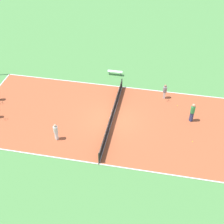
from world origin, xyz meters
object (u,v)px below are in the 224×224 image
(tennis_net, at_px, (112,115))
(tennis_ball_right_alley, at_px, (192,141))
(player_far_green, at_px, (193,111))
(bench, at_px, (115,72))
(player_baseline_gray, at_px, (165,91))
(player_far_white, at_px, (56,131))
(tennis_ball_midcourt, at_px, (178,106))

(tennis_net, distance_m, tennis_ball_right_alley, 6.97)
(tennis_net, distance_m, player_far_green, 6.80)
(bench, distance_m, player_baseline_gray, 6.12)
(tennis_net, relative_size, player_baseline_gray, 6.75)
(tennis_net, bearing_deg, player_far_white, 129.08)
(tennis_net, bearing_deg, player_far_green, -79.86)
(player_baseline_gray, relative_size, player_far_green, 0.82)
(tennis_net, bearing_deg, bench, 8.62)
(player_baseline_gray, xyz_separation_m, tennis_ball_right_alley, (-5.42, -2.62, -0.81))
(player_far_green, relative_size, tennis_ball_midcourt, 26.72)
(player_baseline_gray, bearing_deg, player_far_white, -49.52)
(bench, height_order, player_far_green, player_far_green)
(player_baseline_gray, bearing_deg, player_far_green, 39.86)
(tennis_net, distance_m, tennis_ball_midcourt, 6.30)
(player_baseline_gray, distance_m, tennis_ball_midcourt, 1.83)
(player_far_white, bearing_deg, tennis_net, 77.81)
(tennis_ball_midcourt, bearing_deg, player_baseline_gray, 52.52)
(player_baseline_gray, height_order, tennis_ball_midcourt, player_baseline_gray)
(player_baseline_gray, distance_m, player_far_green, 3.77)
(tennis_ball_right_alley, bearing_deg, player_baseline_gray, 25.81)
(bench, relative_size, tennis_ball_midcourt, 22.83)
(player_far_green, xyz_separation_m, tennis_ball_midcourt, (1.85, 1.17, -1.02))
(player_far_green, distance_m, player_far_white, 11.44)
(player_far_green, bearing_deg, bench, -172.25)
(player_baseline_gray, relative_size, tennis_ball_midcourt, 21.92)
(bench, distance_m, tennis_ball_midcourt, 7.74)
(tennis_net, height_order, tennis_ball_midcourt, tennis_net)
(player_baseline_gray, xyz_separation_m, player_far_white, (-7.20, 8.10, 0.04))
(tennis_ball_right_alley, bearing_deg, player_far_green, 3.26)
(player_far_white, xyz_separation_m, tennis_ball_midcourt, (6.21, -9.40, -0.85))
(tennis_net, height_order, tennis_ball_right_alley, tennis_net)
(tennis_net, distance_m, bench, 7.19)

